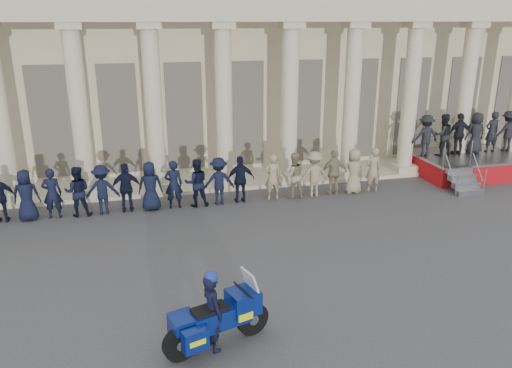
# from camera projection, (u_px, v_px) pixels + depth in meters

# --- Properties ---
(ground) EXTENTS (90.00, 90.00, 0.00)m
(ground) POSITION_uv_depth(u_px,v_px,m) (232.00, 294.00, 12.16)
(ground) COLOR #3B3B3E
(ground) RESTS_ON ground
(building) EXTENTS (40.00, 12.50, 9.00)m
(building) POSITION_uv_depth(u_px,v_px,m) (173.00, 59.00, 24.34)
(building) COLOR #C3B592
(building) RESTS_ON ground
(officer_rank) EXTENTS (18.08, 0.66, 1.73)m
(officer_rank) POSITION_uv_depth(u_px,v_px,m) (141.00, 187.00, 17.23)
(officer_rank) COLOR black
(officer_rank) RESTS_ON ground
(reviewing_stand) EXTENTS (5.14, 4.11, 2.64)m
(reviewing_stand) POSITION_uv_depth(u_px,v_px,m) (466.00, 140.00, 21.15)
(reviewing_stand) COLOR gray
(reviewing_stand) RESTS_ON ground
(motorcycle) EXTENTS (2.29, 1.28, 1.52)m
(motorcycle) POSITION_uv_depth(u_px,v_px,m) (218.00, 318.00, 10.04)
(motorcycle) COLOR black
(motorcycle) RESTS_ON ground
(rider) EXTENTS (0.56, 0.70, 1.75)m
(rider) POSITION_uv_depth(u_px,v_px,m) (212.00, 310.00, 9.91)
(rider) COLOR black
(rider) RESTS_ON ground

